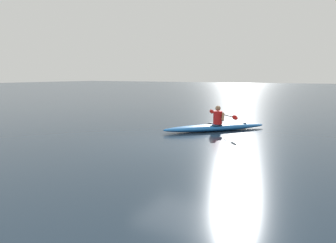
# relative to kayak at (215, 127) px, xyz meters

# --- Properties ---
(ground_plane) EXTENTS (160.00, 160.00, 0.00)m
(ground_plane) POSITION_rel_kayak_xyz_m (0.21, 2.70, -0.13)
(ground_plane) COLOR #1E2D3D
(kayak) EXTENTS (3.42, 3.64, 0.26)m
(kayak) POSITION_rel_kayak_xyz_m (0.00, 0.00, 0.00)
(kayak) COLOR #1959A5
(kayak) RESTS_ON ground
(kayaker) EXTENTS (1.75, 1.60, 0.73)m
(kayaker) POSITION_rel_kayak_xyz_m (-0.08, -0.08, 0.44)
(kayaker) COLOR red
(kayaker) RESTS_ON kayak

